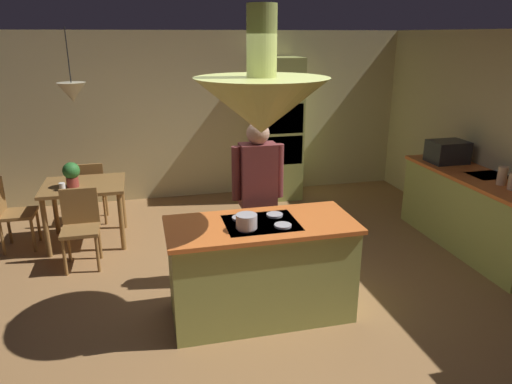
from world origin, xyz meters
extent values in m
plane|color=#9E7042|center=(0.00, 0.00, 0.00)|extent=(8.16, 8.16, 0.00)
cube|color=beige|center=(0.00, 3.45, 1.27)|extent=(6.80, 0.10, 2.55)
cube|color=#A8B259|center=(0.00, -0.20, 0.44)|extent=(1.62, 0.71, 0.88)
cube|color=orange|center=(0.00, -0.20, 0.90)|extent=(1.68, 0.77, 0.04)
cube|color=black|center=(0.00, -0.20, 0.91)|extent=(0.64, 0.52, 0.01)
cylinder|color=#B2B2B7|center=(-0.16, -0.33, 0.93)|extent=(0.15, 0.15, 0.02)
cylinder|color=#B2B2B7|center=(0.16, -0.33, 0.93)|extent=(0.15, 0.15, 0.02)
cylinder|color=#B2B2B7|center=(-0.16, -0.07, 0.93)|extent=(0.15, 0.15, 0.02)
cylinder|color=#B2B2B7|center=(0.16, -0.07, 0.93)|extent=(0.15, 0.15, 0.02)
cube|color=#A8B259|center=(2.84, 0.60, 0.44)|extent=(0.62, 2.13, 0.88)
cube|color=orange|center=(2.84, 0.60, 0.90)|extent=(0.66, 2.17, 0.04)
cube|color=#B2B2B7|center=(3.00, 0.60, 0.84)|extent=(0.48, 0.36, 0.16)
cube|color=#A8B259|center=(1.10, 3.05, 1.08)|extent=(0.66, 0.62, 2.17)
cube|color=black|center=(1.10, 2.76, 1.30)|extent=(0.60, 0.04, 0.44)
cube|color=black|center=(1.10, 2.76, 0.82)|extent=(0.60, 0.04, 0.44)
cube|color=olive|center=(-1.70, 1.90, 0.74)|extent=(0.97, 0.82, 0.04)
cylinder|color=olive|center=(-2.12, 1.55, 0.36)|extent=(0.06, 0.06, 0.72)
cylinder|color=olive|center=(-1.28, 1.55, 0.36)|extent=(0.06, 0.06, 0.72)
cylinder|color=olive|center=(-2.12, 2.25, 0.36)|extent=(0.06, 0.06, 0.72)
cylinder|color=olive|center=(-1.28, 2.25, 0.36)|extent=(0.06, 0.06, 0.72)
cylinder|color=tan|center=(0.04, 0.46, 0.42)|extent=(0.14, 0.14, 0.83)
cylinder|color=tan|center=(0.22, 0.46, 0.42)|extent=(0.14, 0.14, 0.83)
cube|color=brown|center=(0.13, 0.46, 1.16)|extent=(0.36, 0.22, 0.64)
cylinder|color=brown|center=(-0.09, 0.46, 1.19)|extent=(0.09, 0.09, 0.55)
cylinder|color=brown|center=(0.35, 0.46, 1.19)|extent=(0.09, 0.09, 0.55)
sphere|color=tan|center=(0.13, 0.46, 1.58)|extent=(0.23, 0.23, 0.23)
cone|color=#A8B259|center=(0.00, -0.20, 1.94)|extent=(1.10, 1.10, 0.45)
cylinder|color=#A8B259|center=(0.00, -0.20, 2.44)|extent=(0.24, 0.24, 0.55)
cone|color=beige|center=(-1.70, 1.90, 1.86)|extent=(0.32, 0.32, 0.22)
cylinder|color=black|center=(-1.70, 1.90, 2.27)|extent=(0.01, 0.01, 0.60)
cube|color=olive|center=(-1.70, 1.19, 0.44)|extent=(0.40, 0.40, 0.04)
cube|color=olive|center=(-1.70, 1.37, 0.66)|extent=(0.40, 0.04, 0.42)
cylinder|color=olive|center=(-1.87, 1.02, 0.21)|extent=(0.04, 0.04, 0.43)
cylinder|color=olive|center=(-1.53, 1.02, 0.21)|extent=(0.04, 0.04, 0.43)
cylinder|color=olive|center=(-1.87, 1.36, 0.21)|extent=(0.04, 0.04, 0.43)
cylinder|color=olive|center=(-1.53, 1.36, 0.21)|extent=(0.04, 0.04, 0.43)
cube|color=olive|center=(-1.70, 2.61, 0.44)|extent=(0.40, 0.40, 0.04)
cube|color=olive|center=(-1.70, 2.43, 0.66)|extent=(0.40, 0.04, 0.42)
cylinder|color=olive|center=(-1.53, 2.78, 0.21)|extent=(0.04, 0.04, 0.43)
cylinder|color=olive|center=(-1.87, 2.78, 0.21)|extent=(0.04, 0.04, 0.43)
cylinder|color=olive|center=(-1.53, 2.44, 0.21)|extent=(0.04, 0.04, 0.43)
cylinder|color=olive|center=(-1.87, 2.44, 0.21)|extent=(0.04, 0.04, 0.43)
cube|color=olive|center=(-2.48, 1.90, 0.44)|extent=(0.40, 0.40, 0.04)
cylinder|color=olive|center=(-2.31, 1.73, 0.21)|extent=(0.04, 0.04, 0.43)
cylinder|color=olive|center=(-2.31, 2.07, 0.21)|extent=(0.04, 0.04, 0.43)
cylinder|color=olive|center=(-2.65, 1.73, 0.21)|extent=(0.04, 0.04, 0.43)
cylinder|color=olive|center=(-2.65, 2.07, 0.21)|extent=(0.04, 0.04, 0.43)
cylinder|color=#99382D|center=(-1.81, 1.81, 0.82)|extent=(0.14, 0.14, 0.12)
sphere|color=#2D722D|center=(-1.81, 1.81, 0.96)|extent=(0.20, 0.20, 0.20)
cylinder|color=white|center=(-1.91, 1.70, 0.81)|extent=(0.07, 0.07, 0.09)
cylinder|color=#E0B78C|center=(2.84, 0.25, 1.02)|extent=(0.10, 0.10, 0.20)
cube|color=#232326|center=(2.84, 1.24, 1.06)|extent=(0.46, 0.36, 0.28)
cylinder|color=#B2B2B7|center=(-0.16, -0.33, 1.00)|extent=(0.18, 0.18, 0.12)
camera|label=1|loc=(-0.96, -3.95, 2.50)|focal=33.29mm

